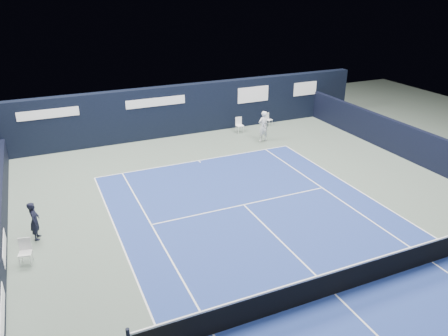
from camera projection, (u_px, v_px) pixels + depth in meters
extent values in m
plane|color=#526156|center=(300.00, 260.00, 15.25)|extent=(48.00, 48.00, 0.00)
cube|color=navy|center=(335.00, 294.00, 13.57)|extent=(10.97, 23.77, 0.01)
cube|color=black|center=(433.00, 153.00, 22.16)|extent=(0.30, 22.00, 1.80)
cube|color=white|center=(240.00, 126.00, 27.65)|extent=(0.43, 0.41, 0.04)
cube|color=white|center=(239.00, 121.00, 27.71)|extent=(0.43, 0.03, 0.51)
cylinder|color=white|center=(241.00, 128.00, 27.96)|extent=(0.02, 0.02, 0.45)
cylinder|color=white|center=(236.00, 129.00, 27.82)|extent=(0.02, 0.02, 0.45)
cylinder|color=white|center=(244.00, 129.00, 27.67)|extent=(0.02, 0.02, 0.45)
cylinder|color=white|center=(238.00, 130.00, 27.53)|extent=(0.02, 0.02, 0.45)
cube|color=white|center=(269.00, 120.00, 29.01)|extent=(0.49, 0.48, 0.04)
cube|color=white|center=(267.00, 116.00, 29.02)|extent=(0.35, 0.18, 0.44)
cylinder|color=white|center=(268.00, 122.00, 29.28)|extent=(0.02, 0.02, 0.39)
cylinder|color=white|center=(266.00, 123.00, 29.06)|extent=(0.02, 0.02, 0.39)
cylinder|color=white|center=(272.00, 123.00, 29.10)|extent=(0.02, 0.02, 0.39)
cylinder|color=white|center=(269.00, 124.00, 28.88)|extent=(0.02, 0.02, 0.39)
cube|color=white|center=(25.00, 253.00, 14.86)|extent=(0.49, 0.48, 0.04)
cube|color=white|center=(25.00, 244.00, 14.93)|extent=(0.41, 0.12, 0.49)
cylinder|color=white|center=(33.00, 255.00, 15.13)|extent=(0.02, 0.02, 0.43)
cylinder|color=white|center=(22.00, 256.00, 15.07)|extent=(0.02, 0.02, 0.43)
cylinder|color=white|center=(31.00, 261.00, 14.83)|extent=(0.02, 0.02, 0.43)
cylinder|color=white|center=(20.00, 262.00, 14.77)|extent=(0.02, 0.02, 0.43)
imported|color=black|center=(35.00, 221.00, 16.21)|extent=(0.45, 0.61, 1.52)
cube|color=white|center=(199.00, 160.00, 23.52)|extent=(10.97, 0.06, 0.00)
cube|color=white|center=(432.00, 262.00, 15.11)|extent=(0.06, 23.77, 0.00)
cube|color=white|center=(213.00, 334.00, 12.04)|extent=(0.06, 23.77, 0.00)
cube|color=white|center=(244.00, 205.00, 18.93)|extent=(8.23, 0.06, 0.00)
cube|color=white|center=(335.00, 294.00, 13.57)|extent=(0.06, 12.80, 0.00)
cube|color=white|center=(200.00, 161.00, 23.40)|extent=(0.06, 0.30, 0.00)
cube|color=black|center=(337.00, 282.00, 13.39)|extent=(12.80, 0.03, 0.86)
cube|color=white|center=(338.00, 270.00, 13.21)|extent=(12.80, 0.05, 0.06)
cube|color=black|center=(171.00, 111.00, 26.77)|extent=(26.00, 0.60, 3.10)
cube|color=silver|center=(48.00, 114.00, 23.60)|extent=(3.20, 0.02, 0.50)
cube|color=silver|center=(156.00, 102.00, 25.83)|extent=(3.60, 0.02, 0.50)
cube|color=silver|center=(253.00, 94.00, 28.34)|extent=(2.20, 0.02, 1.00)
cube|color=silver|center=(305.00, 89.00, 29.83)|extent=(1.80, 0.02, 0.90)
cube|color=silver|center=(2.00, 314.00, 11.95)|extent=(0.02, 2.40, 0.45)
cube|color=silver|center=(4.00, 248.00, 14.88)|extent=(0.02, 2.00, 0.45)
imported|color=white|center=(263.00, 126.00, 26.01)|extent=(0.73, 0.53, 1.87)
cylinder|color=black|center=(263.00, 126.00, 25.66)|extent=(0.03, 0.29, 0.13)
torus|color=black|center=(266.00, 126.00, 25.41)|extent=(0.30, 0.13, 0.29)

